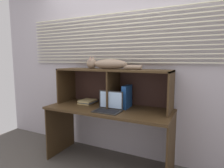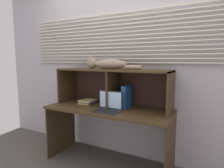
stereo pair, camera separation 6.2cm
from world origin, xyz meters
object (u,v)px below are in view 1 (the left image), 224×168
(binder_upright, at_px, (127,97))
(book_stack, at_px, (88,102))
(laptop, at_px, (109,107))
(cat, at_px, (107,64))

(binder_upright, relative_size, book_stack, 1.19)
(laptop, bearing_deg, book_stack, 152.93)
(laptop, relative_size, book_stack, 1.31)
(book_stack, bearing_deg, cat, 0.69)
(laptop, height_order, binder_upright, binder_upright)
(cat, distance_m, book_stack, 0.60)
(book_stack, bearing_deg, laptop, -27.07)
(cat, height_order, binder_upright, cat)
(binder_upright, bearing_deg, cat, -180.00)
(cat, relative_size, book_stack, 3.17)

